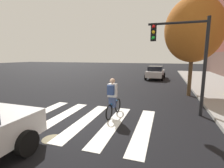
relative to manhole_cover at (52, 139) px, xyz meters
The scene contains 7 objects.
ground_plane 1.72m from the manhole_cover, 96.55° to the left, with size 120.00×120.00×0.00m, color black.
crosswalk_stripes 1.73m from the manhole_cover, 80.42° to the left, with size 5.29×4.01×0.01m.
manhole_cover is the anchor object (origin of this frame).
sedan_mid 15.96m from the manhole_cover, 82.02° to the left, with size 2.20×4.39×1.49m.
cyclist 2.88m from the manhole_cover, 63.44° to the left, with size 0.38×1.71×1.69m.
traffic_light_near 6.23m from the manhole_cover, 43.00° to the left, with size 2.47×0.28×4.20m.
street_tree_near 10.13m from the manhole_cover, 58.10° to the left, with size 3.53×3.53×6.28m.
Camera 1 is at (3.51, -5.77, 2.59)m, focal length 26.53 mm.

